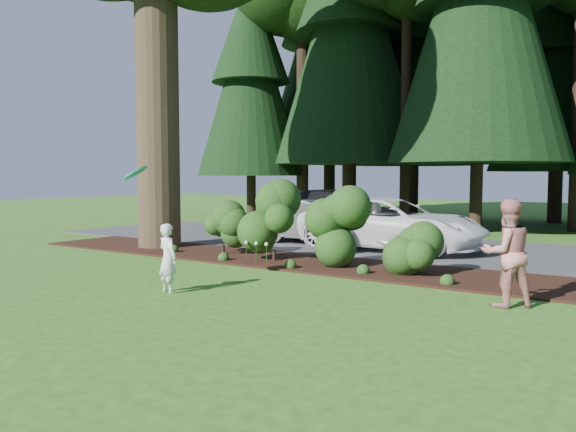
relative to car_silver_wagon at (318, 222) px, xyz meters
The scene contains 12 objects.
ground 6.93m from the car_silver_wagon, 80.08° to the right, with size 80.00×80.00×0.00m, color #295016.
mulch_bed 3.80m from the car_silver_wagon, 71.46° to the right, with size 16.00×2.50×0.05m, color black.
driveway 1.54m from the car_silver_wagon, 30.85° to the left, with size 22.00×6.00×0.03m, color #38383A.
shrub_row 4.15m from the car_silver_wagon, 61.82° to the right, with size 6.53×1.60×1.61m.
lily_cluster 4.48m from the car_silver_wagon, 78.57° to the right, with size 0.69×0.09×0.57m.
tree_wall 13.10m from the car_silver_wagon, 81.46° to the left, with size 25.66×12.15×17.09m.
car_silver_wagon is the anchor object (origin of this frame).
car_white_suv 2.56m from the car_silver_wagon, ahead, with size 2.43×5.28×1.47m, color white.
car_dark_suv 2.17m from the car_silver_wagon, 99.63° to the left, with size 2.25×5.53×1.61m, color black.
child 7.92m from the car_silver_wagon, 79.60° to the right, with size 0.46×0.30×1.26m, color white.
adult 8.77m from the car_silver_wagon, 39.02° to the right, with size 0.85×0.67×1.76m, color red.
frisbee 8.05m from the car_silver_wagon, 84.87° to the right, with size 0.51×0.48×0.35m.
Camera 1 is at (7.65, -8.22, 2.13)m, focal length 35.00 mm.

